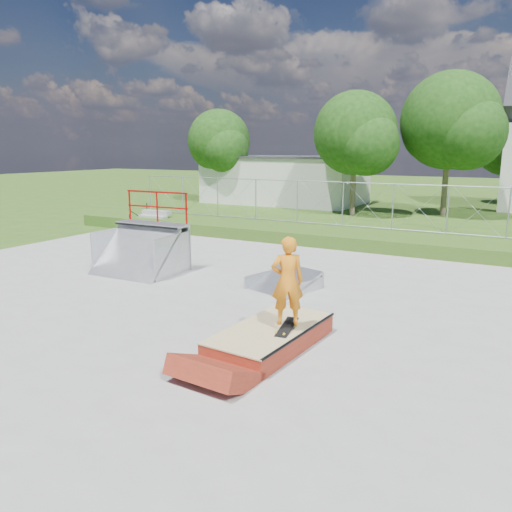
{
  "coord_description": "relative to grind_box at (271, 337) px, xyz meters",
  "views": [
    {
      "loc": [
        6.55,
        -8.79,
        3.6
      ],
      "look_at": [
        0.99,
        1.38,
        1.1
      ],
      "focal_mm": 35.0,
      "sensor_mm": 36.0,
      "label": 1
    }
  ],
  "objects": [
    {
      "name": "utility_building_flat",
      "position": [
        -10.64,
        23.06,
        1.3
      ],
      "size": [
        10.0,
        6.0,
        3.0
      ],
      "primitive_type": "cube",
      "color": "silver",
      "rests_on": "ground"
    },
    {
      "name": "tree_left_far",
      "position": [
        -14.41,
        20.91,
        3.74
      ],
      "size": [
        4.42,
        4.16,
        6.18
      ],
      "color": "brown",
      "rests_on": "ground"
    },
    {
      "name": "grind_box",
      "position": [
        0.0,
        0.0,
        0.0
      ],
      "size": [
        1.49,
        2.76,
        0.4
      ],
      "rotation": [
        0.0,
        0.0,
        -0.08
      ],
      "color": "maroon",
      "rests_on": "concrete_pad"
    },
    {
      "name": "concrete_stairs",
      "position": [
        -11.14,
        9.76,
        0.2
      ],
      "size": [
        1.5,
        1.6,
        0.8
      ],
      "primitive_type": null,
      "color": "gray",
      "rests_on": "ground"
    },
    {
      "name": "skater",
      "position": [
        0.32,
        0.01,
        1.04
      ],
      "size": [
        0.7,
        0.64,
        1.6
      ],
      "primitive_type": "imported",
      "rotation": [
        0.0,
        0.0,
        3.71
      ],
      "color": "orange",
      "rests_on": "grind_box"
    },
    {
      "name": "flat_bank_ramp",
      "position": [
        -1.46,
        3.61,
        0.02
      ],
      "size": [
        1.82,
        1.89,
        0.45
      ],
      "primitive_type": null,
      "rotation": [
        0.0,
        0.0,
        -0.27
      ],
      "color": "#A1A4A9",
      "rests_on": "concrete_pad"
    },
    {
      "name": "tree_back_mid",
      "position": [
        2.58,
        28.92,
        3.43
      ],
      "size": [
        4.08,
        3.84,
        5.7
      ],
      "color": "brown",
      "rests_on": "ground"
    },
    {
      "name": "tree_left_near",
      "position": [
        -4.39,
        18.9,
        4.04
      ],
      "size": [
        4.76,
        4.48,
        6.65
      ],
      "color": "brown",
      "rests_on": "ground"
    },
    {
      "name": "concrete_pad",
      "position": [
        -2.64,
        1.06,
        -0.18
      ],
      "size": [
        20.0,
        16.0,
        0.04
      ],
      "primitive_type": "cube",
      "color": "gray",
      "rests_on": "ground"
    },
    {
      "name": "tree_center",
      "position": [
        0.15,
        20.87,
        4.65
      ],
      "size": [
        5.44,
        5.12,
        7.6
      ],
      "color": "brown",
      "rests_on": "ground"
    },
    {
      "name": "skateboard",
      "position": [
        0.32,
        0.01,
        0.24
      ],
      "size": [
        0.32,
        0.82,
        0.13
      ],
      "primitive_type": "cube",
      "rotation": [
        0.14,
        0.0,
        0.13
      ],
      "color": "black",
      "rests_on": "grind_box"
    },
    {
      "name": "quarter_pipe",
      "position": [
        -5.95,
        3.15,
        0.97
      ],
      "size": [
        2.37,
        2.02,
        2.33
      ],
      "primitive_type": null,
      "rotation": [
        0.0,
        0.0,
        0.02
      ],
      "color": "#A1A4A9",
      "rests_on": "concrete_pad"
    },
    {
      "name": "chain_link_fence",
      "position": [
        -2.64,
        11.56,
        1.2
      ],
      "size": [
        20.0,
        0.06,
        1.8
      ],
      "primitive_type": null,
      "color": "#95999E",
      "rests_on": "grass_berm"
    },
    {
      "name": "ground",
      "position": [
        -2.64,
        1.06,
        -0.2
      ],
      "size": [
        120.0,
        120.0,
        0.0
      ],
      "primitive_type": "plane",
      "color": "#2D5418",
      "rests_on": "ground"
    },
    {
      "name": "grass_berm",
      "position": [
        -2.64,
        10.56,
        0.05
      ],
      "size": [
        24.0,
        3.0,
        0.5
      ],
      "primitive_type": "cube",
      "color": "#2D5418",
      "rests_on": "ground"
    }
  ]
}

